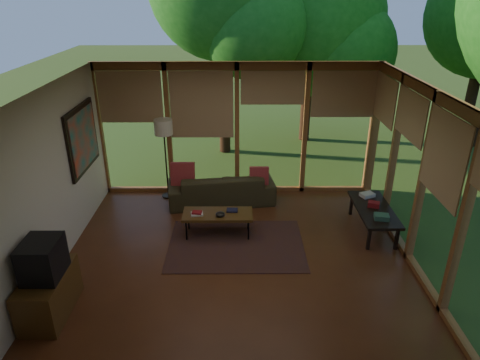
{
  "coord_description": "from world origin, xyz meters",
  "views": [
    {
      "loc": [
        0.02,
        -5.75,
        3.97
      ],
      "look_at": [
        0.05,
        0.7,
        1.06
      ],
      "focal_mm": 32.0,
      "sensor_mm": 36.0,
      "label": 1
    }
  ],
  "objects_px": {
    "television": "(42,259)",
    "coffee_table": "(218,215)",
    "sofa": "(221,188)",
    "media_cabinet": "(49,294)",
    "side_console": "(374,210)",
    "floor_lamp": "(164,132)"
  },
  "relations": [
    {
      "from": "television",
      "to": "coffee_table",
      "type": "xyz_separation_m",
      "value": [
        2.12,
        1.96,
        -0.46
      ]
    },
    {
      "from": "sofa",
      "to": "television",
      "type": "relative_size",
      "value": 3.81
    },
    {
      "from": "media_cabinet",
      "to": "coffee_table",
      "type": "bearing_deg",
      "value": 42.6
    },
    {
      "from": "media_cabinet",
      "to": "sofa",
      "type": "bearing_deg",
      "value": 56.44
    },
    {
      "from": "sofa",
      "to": "television",
      "type": "bearing_deg",
      "value": 48.55
    },
    {
      "from": "side_console",
      "to": "floor_lamp",
      "type": "bearing_deg",
      "value": 159.97
    },
    {
      "from": "sofa",
      "to": "media_cabinet",
      "type": "relative_size",
      "value": 2.09
    },
    {
      "from": "television",
      "to": "floor_lamp",
      "type": "xyz_separation_m",
      "value": [
        1.02,
        3.48,
        0.56
      ]
    },
    {
      "from": "sofa",
      "to": "floor_lamp",
      "type": "height_order",
      "value": "floor_lamp"
    },
    {
      "from": "media_cabinet",
      "to": "side_console",
      "type": "distance_m",
      "value": 5.3
    },
    {
      "from": "television",
      "to": "coffee_table",
      "type": "height_order",
      "value": "television"
    },
    {
      "from": "television",
      "to": "side_console",
      "type": "xyz_separation_m",
      "value": [
        4.85,
        2.09,
        -0.44
      ]
    },
    {
      "from": "media_cabinet",
      "to": "side_console",
      "type": "height_order",
      "value": "media_cabinet"
    },
    {
      "from": "floor_lamp",
      "to": "side_console",
      "type": "xyz_separation_m",
      "value": [
        3.83,
        -1.4,
        -1.0
      ]
    },
    {
      "from": "floor_lamp",
      "to": "media_cabinet",
      "type": "bearing_deg",
      "value": -106.61
    },
    {
      "from": "media_cabinet",
      "to": "television",
      "type": "distance_m",
      "value": 0.55
    },
    {
      "from": "sofa",
      "to": "coffee_table",
      "type": "bearing_deg",
      "value": 81.07
    },
    {
      "from": "media_cabinet",
      "to": "television",
      "type": "height_order",
      "value": "television"
    },
    {
      "from": "television",
      "to": "coffee_table",
      "type": "distance_m",
      "value": 2.92
    },
    {
      "from": "floor_lamp",
      "to": "coffee_table",
      "type": "bearing_deg",
      "value": -54.21
    },
    {
      "from": "floor_lamp",
      "to": "side_console",
      "type": "bearing_deg",
      "value": -20.03
    },
    {
      "from": "media_cabinet",
      "to": "floor_lamp",
      "type": "distance_m",
      "value": 3.8
    }
  ]
}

